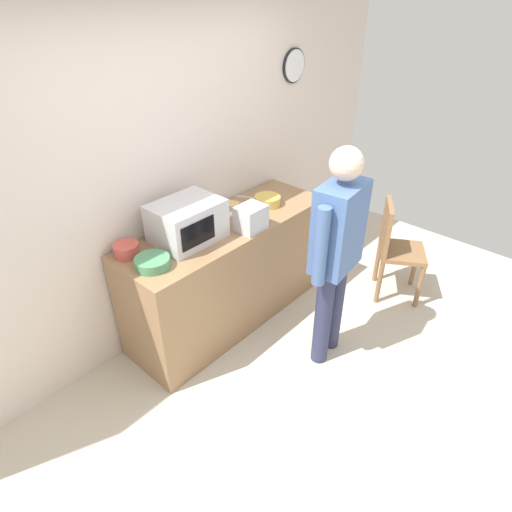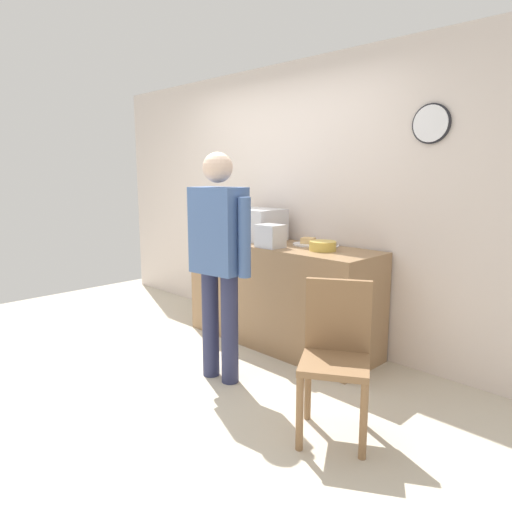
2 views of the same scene
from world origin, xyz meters
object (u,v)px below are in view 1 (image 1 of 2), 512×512
spoon_utensil (162,231)px  wooden_chair (395,246)px  salad_bowl (127,250)px  toaster (251,218)px  sandwich_plate (232,208)px  microwave (187,222)px  person_standing (337,246)px  fork_utensil (246,197)px  mixing_bowl (267,200)px  cereal_bowl (152,262)px

spoon_utensil → wooden_chair: 2.10m
salad_bowl → toaster: (0.86, -0.39, 0.05)m
sandwich_plate → toaster: size_ratio=1.23×
microwave → person_standing: bearing=-59.5°
salad_bowl → fork_utensil: 1.26m
mixing_bowl → spoon_utensil: bearing=161.9°
salad_bowl → cereal_bowl: salad_bowl is taller
cereal_bowl → spoon_utensil: size_ratio=1.42×
cereal_bowl → wooden_chair: cereal_bowl is taller
salad_bowl → spoon_utensil: salad_bowl is taller
microwave → spoon_utensil: size_ratio=2.94×
cereal_bowl → mixing_bowl: size_ratio=1.07×
microwave → mixing_bowl: (0.84, -0.05, -0.11)m
sandwich_plate → cereal_bowl: cereal_bowl is taller
cereal_bowl → spoon_utensil: (0.34, 0.34, -0.03)m
microwave → wooden_chair: microwave is taller
fork_utensil → wooden_chair: (0.80, -1.12, -0.42)m
salad_bowl → fork_utensil: size_ratio=1.05×
microwave → salad_bowl: microwave is taller
cereal_bowl → wooden_chair: (2.02, -0.83, -0.45)m
toaster → fork_utensil: bearing=47.2°
mixing_bowl → spoon_utensil: size_ratio=1.33×
microwave → fork_utensil: (0.82, 0.18, -0.15)m
salad_bowl → person_standing: 1.47m
salad_bowl → wooden_chair: (2.06, -1.08, -0.46)m
spoon_utensil → fork_utensil: bearing=-3.9°
spoon_utensil → microwave: bearing=-75.0°
wooden_chair → spoon_utensil: bearing=145.1°
cereal_bowl → person_standing: person_standing is taller
microwave → cereal_bowl: size_ratio=2.07×
toaster → person_standing: 0.71m
sandwich_plate → person_standing: bearing=-90.5°
toaster → microwave: bearing=149.7°
cereal_bowl → spoon_utensil: bearing=45.6°
microwave → cereal_bowl: bearing=-165.8°
salad_bowl → sandwich_plate: bearing=-2.8°
person_standing → mixing_bowl: bearing=72.0°
fork_utensil → person_standing: 1.16m
sandwich_plate → toaster: bearing=-112.1°
toaster → cereal_bowl: bearing=170.0°
microwave → mixing_bowl: size_ratio=2.22×
sandwich_plate → mixing_bowl: size_ratio=1.20×
salad_bowl → mixing_bowl: bearing=-9.0°
fork_utensil → spoon_utensil: same height
salad_bowl → cereal_bowl: (0.04, -0.25, -0.01)m
cereal_bowl → toaster: 0.84m
microwave → wooden_chair: 1.95m
sandwich_plate → wooden_chair: bearing=-44.3°
salad_bowl → person_standing: (0.99, -1.09, 0.02)m
person_standing → wooden_chair: 1.17m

